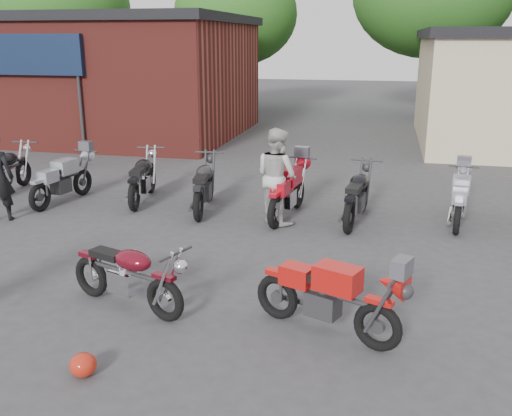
% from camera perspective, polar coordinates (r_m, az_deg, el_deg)
% --- Properties ---
extents(ground, '(90.00, 90.00, 0.00)m').
position_cam_1_polar(ground, '(7.20, -7.87, -12.31)').
color(ground, '#363638').
extents(brick_building, '(12.00, 8.00, 4.00)m').
position_cam_1_polar(brick_building, '(22.92, -17.25, 12.22)').
color(brick_building, maroon).
rests_on(brick_building, ground).
extents(tree_0, '(6.56, 6.56, 8.20)m').
position_cam_1_polar(tree_0, '(32.31, -18.38, 16.93)').
color(tree_0, '#1E4B14').
rests_on(tree_0, ground).
extents(tree_1, '(5.92, 5.92, 7.40)m').
position_cam_1_polar(tree_1, '(28.82, -2.02, 17.06)').
color(tree_1, '#1E4B14').
rests_on(tree_1, ground).
extents(tree_2, '(7.04, 7.04, 8.80)m').
position_cam_1_polar(tree_2, '(27.94, 17.07, 17.83)').
color(tree_2, '#1E4B14').
rests_on(tree_2, ground).
extents(vintage_motorcycle, '(1.96, 1.21, 1.08)m').
position_cam_1_polar(vintage_motorcycle, '(7.69, -12.73, -6.17)').
color(vintage_motorcycle, '#530A15').
rests_on(vintage_motorcycle, ground).
extents(sportbike, '(1.99, 1.30, 1.10)m').
position_cam_1_polar(sportbike, '(6.93, 7.25, -8.43)').
color(sportbike, red).
rests_on(sportbike, ground).
extents(helmet, '(0.33, 0.33, 0.26)m').
position_cam_1_polar(helmet, '(6.55, -16.91, -14.79)').
color(helmet, '#A92112').
rests_on(helmet, ground).
extents(person_light, '(1.14, 1.11, 1.85)m').
position_cam_1_polar(person_light, '(10.98, 2.09, 3.23)').
color(person_light, '#B1B0AC').
rests_on(person_light, ground).
extents(row_bike_0, '(0.83, 2.07, 1.17)m').
position_cam_1_polar(row_bike_0, '(14.38, -23.72, 3.64)').
color(row_bike_0, black).
rests_on(row_bike_0, ground).
extents(row_bike_1, '(0.91, 2.00, 1.12)m').
position_cam_1_polar(row_bike_1, '(13.10, -18.80, 2.90)').
color(row_bike_1, '#9BA0A9').
rests_on(row_bike_1, ground).
extents(row_bike_2, '(0.99, 2.10, 1.17)m').
position_cam_1_polar(row_bike_2, '(12.73, -11.29, 3.21)').
color(row_bike_2, black).
rests_on(row_bike_2, ground).
extents(row_bike_3, '(0.99, 2.14, 1.19)m').
position_cam_1_polar(row_bike_3, '(11.87, -5.22, 2.55)').
color(row_bike_3, black).
rests_on(row_bike_3, ground).
extents(row_bike_4, '(0.95, 2.11, 1.18)m').
position_cam_1_polar(row_bike_4, '(11.36, 3.21, 1.93)').
color(row_bike_4, red).
rests_on(row_bike_4, ground).
extents(row_bike_5, '(0.93, 2.11, 1.19)m').
position_cam_1_polar(row_bike_5, '(11.24, 10.12, 1.54)').
color(row_bike_5, black).
rests_on(row_bike_5, ground).
extents(row_bike_6, '(0.88, 1.94, 1.09)m').
position_cam_1_polar(row_bike_6, '(11.64, 19.72, 1.08)').
color(row_bike_6, gray).
rests_on(row_bike_6, ground).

